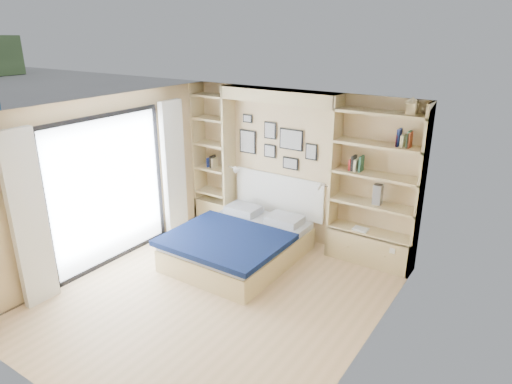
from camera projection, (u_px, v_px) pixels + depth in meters
The scene contains 8 objects.
ground at pixel (216, 298), 6.09m from camera, with size 4.50×4.50×0.00m, color #D9B385.
room_shell at pixel (255, 185), 7.11m from camera, with size 4.50×4.50×4.50m.
bed at pixel (239, 243), 7.02m from camera, with size 1.70×2.23×1.07m.
photo_gallery at pixel (275, 143), 7.52m from camera, with size 1.48×0.02×0.82m.
reading_lamps at pixel (275, 177), 7.44m from camera, with size 1.92×0.12×0.15m.
shelf_decor at pixel (363, 154), 6.55m from camera, with size 3.59×0.23×2.03m.
deck at pixel (54, 234), 7.96m from camera, with size 3.20×4.00×0.05m, color brown.
deck_chair at pixel (96, 210), 7.89m from camera, with size 0.54×0.88×0.88m.
Camera 1 is at (3.35, -4.07, 3.41)m, focal length 32.00 mm.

